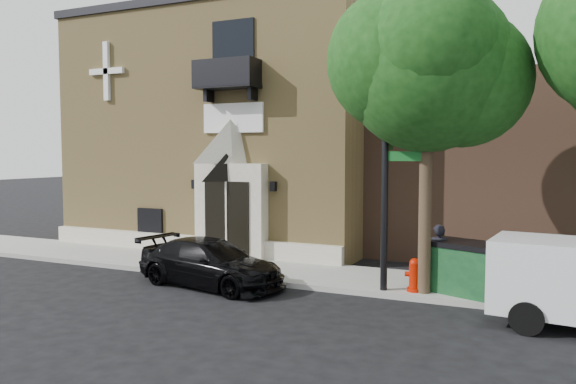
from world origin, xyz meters
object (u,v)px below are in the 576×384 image
black_sedan (210,263)px  dumpster (466,267)px  fire_hydrant (415,275)px  street_sign (386,160)px  pedestrian_near (438,257)px

black_sedan → dumpster: 6.82m
fire_hydrant → dumpster: 1.29m
street_sign → fire_hydrant: size_ratio=7.79×
black_sedan → dumpster: dumpster is taller
black_sedan → street_sign: (4.69, 0.99, 2.88)m
fire_hydrant → dumpster: (1.22, 0.35, 0.24)m
street_sign → fire_hydrant: bearing=9.1°
fire_hydrant → dumpster: size_ratio=0.38×
street_sign → dumpster: 3.39m
black_sedan → pedestrian_near: 6.17m
pedestrian_near → dumpster: bearing=155.6°
black_sedan → pedestrian_near: (5.93, 1.69, 0.35)m
street_sign → dumpster: street_sign is taller
street_sign → fire_hydrant: street_sign is taller
black_sedan → pedestrian_near: bearing=-64.3°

